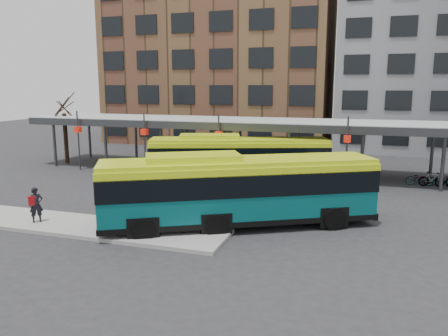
# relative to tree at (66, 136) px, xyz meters

# --- Properties ---
(ground) EXTENTS (120.00, 120.00, 0.00)m
(ground) POSITION_rel_tree_xyz_m (18.00, -12.00, -2.43)
(ground) COLOR #28282B
(ground) RESTS_ON ground
(boarding_island) EXTENTS (14.00, 3.00, 0.18)m
(boarding_island) POSITION_rel_tree_xyz_m (12.50, -15.00, -2.34)
(boarding_island) COLOR gray
(boarding_island) RESTS_ON ground
(canopy) EXTENTS (40.00, 6.53, 4.80)m
(canopy) POSITION_rel_tree_xyz_m (17.94, 0.87, 1.47)
(canopy) COLOR #999B9E
(canopy) RESTS_ON ground
(tree) EXTENTS (1.64, 1.64, 5.60)m
(tree) POSITION_rel_tree_xyz_m (0.00, 0.00, 0.00)
(tree) COLOR black
(tree) RESTS_ON ground
(building_brick) EXTENTS (26.00, 14.00, 22.00)m
(building_brick) POSITION_rel_tree_xyz_m (8.00, 20.00, 8.57)
(building_brick) COLOR brown
(building_brick) RESTS_ON ground
(bus_front) EXTENTS (12.92, 8.72, 3.63)m
(bus_front) POSITION_rel_tree_xyz_m (19.38, -12.51, -0.54)
(bus_front) COLOR #075155
(bus_front) RESTS_ON ground
(bus_rear) EXTENTS (12.65, 6.45, 3.43)m
(bus_rear) POSITION_rel_tree_xyz_m (16.68, -2.95, -0.65)
(bus_rear) COLOR #075155
(bus_rear) RESTS_ON ground
(pedestrian) EXTENTS (0.73, 0.75, 1.74)m
(pedestrian) POSITION_rel_tree_xyz_m (9.95, -15.39, -1.37)
(pedestrian) COLOR black
(pedestrian) RESTS_ON boarding_island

